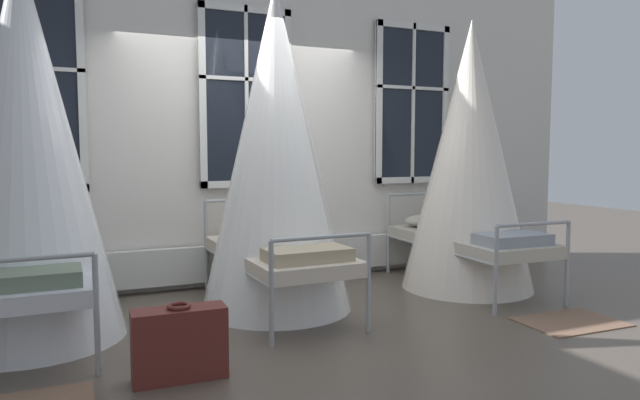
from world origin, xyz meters
name	(u,v)px	position (x,y,z in m)	size (l,w,h in m)	color
ground	(283,309)	(0.00, 0.00, 0.00)	(20.71, 20.71, 0.00)	brown
back_wall_with_windows	(243,112)	(0.00, 1.18, 1.79)	(8.39, 0.10, 3.59)	silver
window_bank	(247,177)	(0.00, 1.06, 1.11)	(4.96, 0.10, 2.77)	black
cot_first	(26,151)	(-1.96, 0.00, 1.38)	(1.31, 1.89, 2.85)	#9EA3A8
cot_second	(276,153)	(-0.04, 0.06, 1.37)	(1.31, 1.91, 2.82)	#9EA3A8
cot_third	(469,160)	(1.99, 0.02, 1.30)	(1.31, 1.91, 2.68)	#9EA3A8
rug_third	(570,322)	(2.00, -1.30, 0.01)	(0.80, 0.56, 0.01)	brown
suitcase_dark	(180,343)	(-1.11, -1.19, 0.22)	(0.57, 0.23, 0.47)	#5B231E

